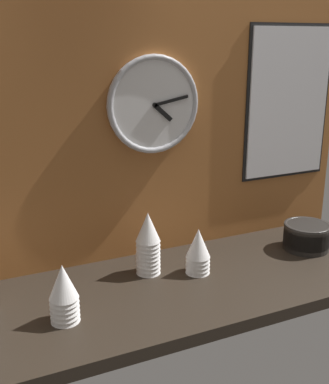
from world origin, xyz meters
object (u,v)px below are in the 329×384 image
(cup_stack_left, at_px, (64,293))
(cup_stack_center_right, at_px, (198,251))
(cup_stack_center, at_px, (148,243))
(menu_board, at_px, (288,103))
(bowl_stack_far_right, at_px, (306,236))
(wall_clock, at_px, (154,105))

(cup_stack_left, distance_m, cup_stack_center_right, 0.48)
(cup_stack_left, bearing_deg, cup_stack_center, 28.01)
(menu_board, bearing_deg, cup_stack_center_right, -156.94)
(cup_stack_center_right, relative_size, menu_board, 0.27)
(cup_stack_center_right, distance_m, bowl_stack_far_right, 0.46)
(cup_stack_center_right, relative_size, bowl_stack_far_right, 0.92)
(wall_clock, height_order, menu_board, menu_board)
(cup_stack_left, relative_size, wall_clock, 0.52)
(cup_stack_center, xyz_separation_m, menu_board, (0.65, 0.14, 0.41))
(menu_board, bearing_deg, bowl_stack_far_right, -100.39)
(cup_stack_left, distance_m, wall_clock, 0.68)
(cup_stack_center, relative_size, menu_board, 0.37)
(bowl_stack_far_right, height_order, wall_clock, wall_clock)
(cup_stack_center, height_order, menu_board, menu_board)
(cup_stack_left, xyz_separation_m, menu_board, (0.97, 0.32, 0.43))
(cup_stack_center, bearing_deg, menu_board, 12.54)
(cup_stack_center_right, bearing_deg, bowl_stack_far_right, 0.39)
(cup_stack_center, bearing_deg, cup_stack_left, -151.99)
(cup_stack_center_right, relative_size, cup_stack_center, 0.73)
(cup_stack_center_right, bearing_deg, menu_board, 23.06)
(cup_stack_center, bearing_deg, bowl_stack_far_right, -6.05)
(menu_board, bearing_deg, cup_stack_left, -161.99)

